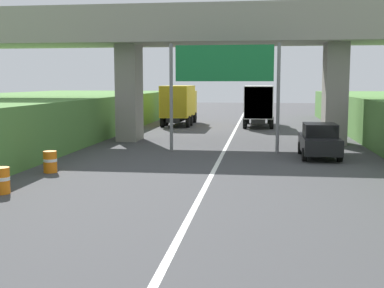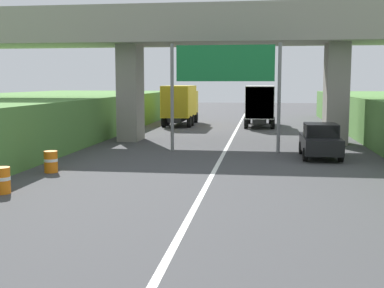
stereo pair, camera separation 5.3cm
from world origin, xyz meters
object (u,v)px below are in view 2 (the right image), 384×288
at_px(truck_silver, 260,104).
at_px(car_black, 320,141).
at_px(construction_barrel_4, 2,180).
at_px(overhead_highway_sign, 225,71).
at_px(construction_barrel_5, 51,162).
at_px(truck_yellow, 181,103).

xyz_separation_m(truck_silver, car_black, (3.08, -17.79, -1.08)).
bearing_deg(construction_barrel_4, car_black, 40.28).
relative_size(overhead_highway_sign, construction_barrel_4, 6.53).
distance_m(truck_silver, construction_barrel_4, 28.93).
height_order(overhead_highway_sign, car_black, overhead_highway_sign).
xyz_separation_m(construction_barrel_4, construction_barrel_5, (-0.01, 4.07, 0.00)).
distance_m(car_black, construction_barrel_4, 15.19).
bearing_deg(truck_yellow, construction_barrel_4, -93.40).
bearing_deg(construction_barrel_4, overhead_highway_sign, 59.11).
distance_m(car_black, construction_barrel_5, 12.96).
bearing_deg(construction_barrel_5, car_black, 26.38).
relative_size(truck_silver, truck_yellow, 1.00).
distance_m(overhead_highway_sign, construction_barrel_5, 10.56).
distance_m(truck_silver, construction_barrel_5, 25.08).
xyz_separation_m(car_black, construction_barrel_5, (-11.60, -5.75, -0.40)).
height_order(truck_silver, truck_yellow, same).
xyz_separation_m(overhead_highway_sign, truck_silver, (1.79, 16.38, -2.39)).
xyz_separation_m(truck_silver, construction_barrel_5, (-8.52, -23.54, -1.47)).
xyz_separation_m(truck_yellow, car_black, (9.93, -18.11, -1.08)).
relative_size(truck_yellow, construction_barrel_5, 8.11).
bearing_deg(truck_yellow, truck_silver, -2.72).
bearing_deg(overhead_highway_sign, car_black, -16.11).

